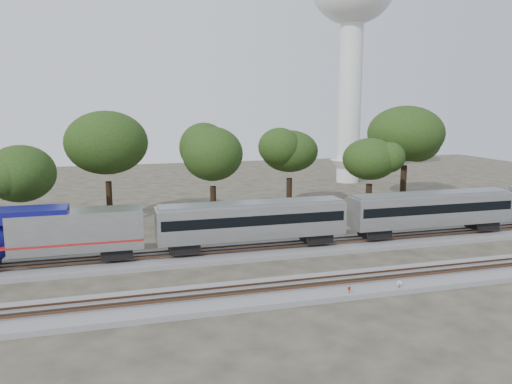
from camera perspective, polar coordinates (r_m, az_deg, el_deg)
ground at (r=39.75m, az=0.63°, el=-9.60°), size 160.00×160.00×0.00m
track_far at (r=45.19m, az=-1.51°, el=-6.90°), size 160.00×5.00×0.73m
track_near at (r=36.10m, az=2.45°, el=-11.32°), size 160.00×5.00×0.73m
train at (r=52.55m, az=19.51°, el=-1.77°), size 88.62×3.05×4.50m
switch_stand_red at (r=35.83m, az=10.60°, el=-11.05°), size 0.27×0.11×0.88m
switch_stand_white at (r=37.54m, az=16.04°, el=-10.21°), size 0.29×0.13×0.95m
switch_lever at (r=37.28m, az=11.70°, el=-10.91°), size 0.55×0.39×0.30m
water_tower at (r=89.19m, az=10.98°, el=19.33°), size 13.72×13.72×37.98m
tree_2 at (r=52.32m, az=-25.29°, el=1.89°), size 6.97×6.97×9.83m
tree_3 at (r=56.76m, az=-16.72°, el=5.40°), size 9.39×9.39×13.23m
tree_4 at (r=55.81m, az=-4.99°, el=4.34°), size 8.04×8.04×11.34m
tree_5 at (r=63.71m, az=3.86°, el=4.65°), size 7.61×7.61×10.73m
tree_6 at (r=62.84m, az=12.90°, el=3.67°), size 6.85×6.85×9.66m
tree_7 at (r=71.17m, az=16.74°, el=6.39°), size 9.60×9.60×13.53m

